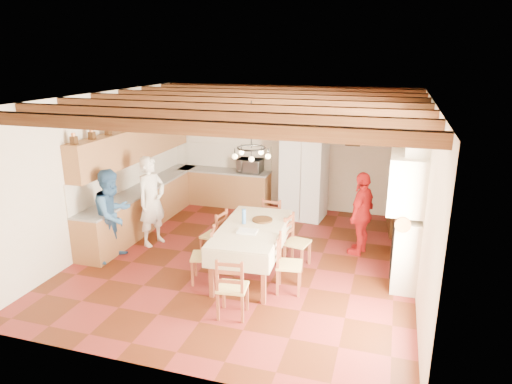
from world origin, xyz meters
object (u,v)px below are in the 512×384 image
hutch (405,177)px  microwave (250,166)px  chair_end_far (268,225)px  person_woman_red (362,213)px  dining_table (252,231)px  chair_right_far (297,242)px  chair_right_near (289,264)px  person_man (152,201)px  person_woman_blue (113,215)px  chair_left_far (214,235)px  refrigerator (304,177)px  chair_left_near (203,255)px  chair_end_near (232,286)px

hutch → microwave: (-3.61, 0.51, -0.12)m
hutch → chair_end_far: (-2.51, -1.78, -0.71)m
person_woman_red → hutch: bearing=170.7°
dining_table → chair_right_far: 0.93m
chair_right_near → chair_end_far: bearing=18.5°
chair_right_near → microwave: bearing=17.8°
person_man → person_woman_blue: 0.89m
hutch → chair_left_far: (-3.34, -2.56, -0.71)m
refrigerator → dining_table: (-0.28, -3.15, -0.16)m
chair_right_far → chair_end_far: bearing=59.4°
hutch → chair_right_near: (-1.72, -3.34, -0.71)m
chair_left_near → microwave: size_ratio=1.63×
chair_left_near → chair_end_far: 1.79m
chair_left_far → microwave: 3.13m
dining_table → person_woman_blue: size_ratio=1.21×
chair_right_far → chair_end_far: 0.97m
chair_left_near → chair_left_far: size_ratio=1.00×
person_woman_blue → microwave: person_woman_blue is taller
chair_right_far → microwave: (-1.82, 2.93, 0.58)m
refrigerator → chair_end_far: refrigerator is taller
hutch → chair_right_far: hutch is taller
person_woman_blue → hutch: bearing=-49.1°
person_woman_blue → chair_end_far: bearing=-53.6°
chair_left_far → person_man: (-1.44, 0.30, 0.42)m
chair_end_far → microwave: microwave is taller
chair_end_far → refrigerator: bearing=85.8°
hutch → chair_right_near: 3.82m
chair_right_near → chair_right_far: 0.91m
refrigerator → person_woman_blue: (-2.92, -3.27, -0.10)m
dining_table → chair_end_near: bearing=-84.5°
chair_end_far → person_man: 2.35m
dining_table → microwave: bearing=108.1°
hutch → chair_left_near: bearing=-137.4°
chair_end_near → chair_right_near: bearing=-129.9°
hutch → chair_end_near: (-2.35, -4.29, -0.71)m
refrigerator → chair_end_near: (-0.15, -4.48, -0.49)m
hutch → microwave: hutch is taller
chair_end_near → person_man: 3.20m
refrigerator → hutch: 2.22m
chair_end_far → chair_left_far: bearing=-131.9°
chair_left_far → person_woman_blue: 1.89m
hutch → person_man: size_ratio=1.31×
chair_right_near → person_woman_red: person_woman_red is taller
chair_right_far → microwave: size_ratio=1.63×
microwave → refrigerator: bearing=-9.4°
person_woman_blue → microwave: 3.90m
dining_table → microwave: size_ratio=3.54×
dining_table → person_woman_blue: 2.64m
dining_table → chair_right_near: (0.75, -0.38, -0.32)m
person_woman_blue → microwave: size_ratio=2.93×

